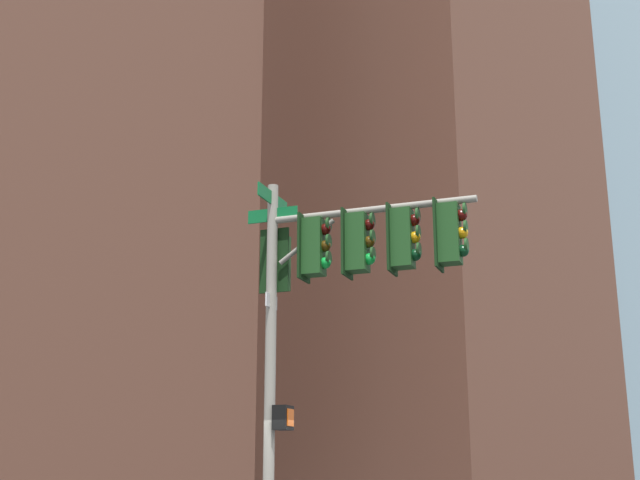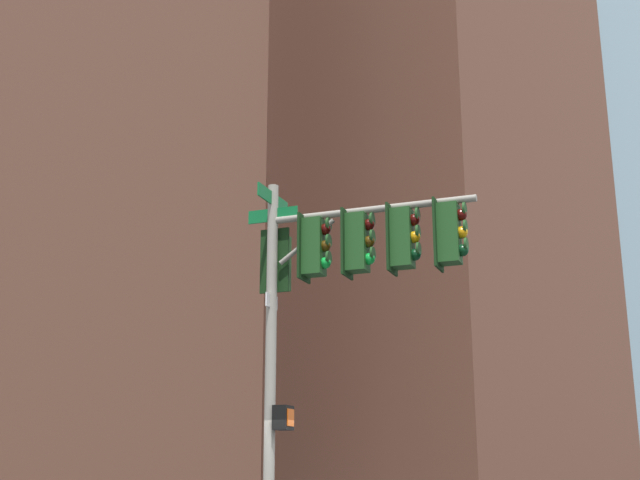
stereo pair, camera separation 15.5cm
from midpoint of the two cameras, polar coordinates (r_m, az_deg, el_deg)
signal_pole_assembly at (r=14.53m, az=0.93°, el=-2.20°), size 2.13×3.78×6.64m
building_brick_midblock at (r=57.47m, az=6.12°, el=1.60°), size 17.05×19.51×36.83m
building_glass_tower at (r=77.82m, az=11.30°, el=11.20°), size 22.28×23.38×72.35m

